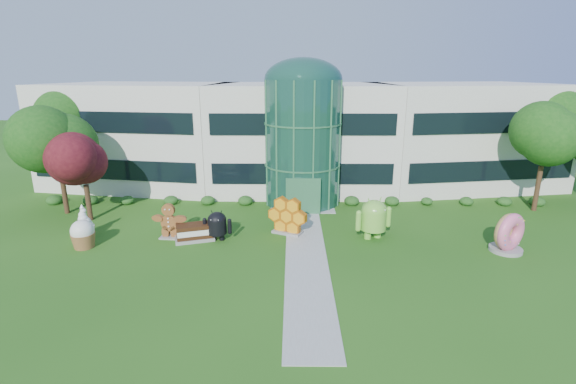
# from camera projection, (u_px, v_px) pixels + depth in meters

# --- Properties ---
(ground) EXTENTS (140.00, 140.00, 0.00)m
(ground) POSITION_uv_depth(u_px,v_px,m) (307.00, 268.00, 23.01)
(ground) COLOR #215114
(ground) RESTS_ON ground
(building) EXTENTS (46.00, 15.00, 9.30)m
(building) POSITION_uv_depth(u_px,v_px,m) (301.00, 135.00, 38.97)
(building) COLOR beige
(building) RESTS_ON ground
(atrium) EXTENTS (6.00, 6.00, 9.80)m
(atrium) POSITION_uv_depth(u_px,v_px,m) (303.00, 143.00, 33.14)
(atrium) COLOR #194738
(atrium) RESTS_ON ground
(walkway) EXTENTS (2.40, 20.00, 0.04)m
(walkway) POSITION_uv_depth(u_px,v_px,m) (306.00, 252.00, 24.92)
(walkway) COLOR #9E9E93
(walkway) RESTS_ON ground
(tree_red) EXTENTS (4.00, 4.00, 6.00)m
(tree_red) POSITION_uv_depth(u_px,v_px,m) (85.00, 180.00, 29.51)
(tree_red) COLOR #3F0C14
(tree_red) RESTS_ON ground
(trees_backdrop) EXTENTS (52.00, 8.00, 8.40)m
(trees_backdrop) POSITION_uv_depth(u_px,v_px,m) (302.00, 150.00, 34.30)
(trees_backdrop) COLOR #154711
(trees_backdrop) RESTS_ON ground
(android_green) EXTENTS (3.09, 2.56, 3.00)m
(android_green) POSITION_uv_depth(u_px,v_px,m) (374.00, 216.00, 26.70)
(android_green) COLOR #75C03D
(android_green) RESTS_ON ground
(android_black) EXTENTS (2.04, 1.46, 2.20)m
(android_black) POSITION_uv_depth(u_px,v_px,m) (217.00, 224.00, 26.49)
(android_black) COLOR black
(android_black) RESTS_ON ground
(donut) EXTENTS (2.60, 2.20, 2.45)m
(donut) POSITION_uv_depth(u_px,v_px,m) (508.00, 232.00, 24.78)
(donut) COLOR #F05B7D
(donut) RESTS_ON ground
(gingerbread) EXTENTS (2.63, 1.23, 2.35)m
(gingerbread) POSITION_uv_depth(u_px,v_px,m) (169.00, 221.00, 26.82)
(gingerbread) COLOR brown
(gingerbread) RESTS_ON ground
(ice_cream_sandwich) EXTENTS (2.70, 1.90, 1.09)m
(ice_cream_sandwich) POSITION_uv_depth(u_px,v_px,m) (194.00, 232.00, 26.58)
(ice_cream_sandwich) COLOR black
(ice_cream_sandwich) RESTS_ON ground
(honeycomb) EXTENTS (3.05, 2.14, 2.26)m
(honeycomb) POSITION_uv_depth(u_px,v_px,m) (287.00, 217.00, 27.56)
(honeycomb) COLOR orange
(honeycomb) RESTS_ON ground
(froyo) EXTENTS (1.65, 1.65, 2.21)m
(froyo) POSITION_uv_depth(u_px,v_px,m) (84.00, 221.00, 26.99)
(froyo) COLOR white
(froyo) RESTS_ON ground
(cupcake) EXTENTS (1.62, 1.62, 1.78)m
(cupcake) POSITION_uv_depth(u_px,v_px,m) (83.00, 234.00, 25.40)
(cupcake) COLOR white
(cupcake) RESTS_ON ground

